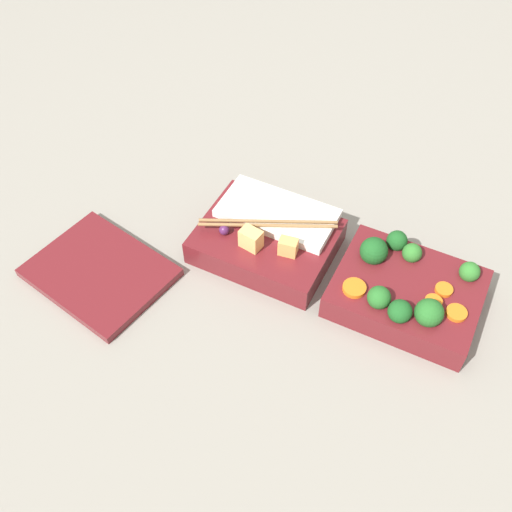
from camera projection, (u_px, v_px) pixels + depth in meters
The scene contains 4 objects.
ground_plane at pixel (337, 277), 0.85m from camera, with size 3.00×3.00×0.00m, color gray.
bento_tray_vegetable at pixel (407, 289), 0.80m from camera, with size 0.19×0.15×0.07m.
bento_tray_rice at pixel (269, 236), 0.87m from camera, with size 0.19×0.15×0.07m.
bento_lid at pixel (100, 272), 0.84m from camera, with size 0.19×0.15×0.01m, color maroon.
Camera 1 is at (-0.13, 0.52, 0.67)m, focal length 42.00 mm.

